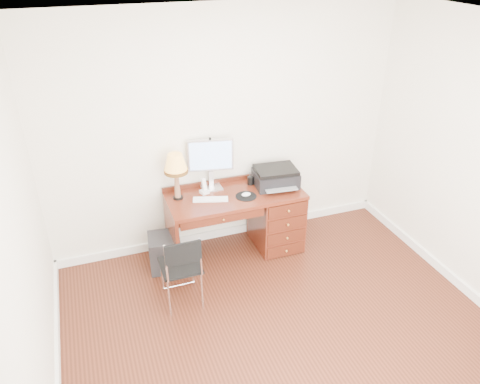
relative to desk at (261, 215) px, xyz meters
name	(u,v)px	position (x,y,z in m)	size (l,w,h in m)	color
ground	(285,333)	(-0.32, -1.40, -0.41)	(4.00, 4.00, 0.00)	#38160C
room_shell	(260,287)	(-0.32, -0.77, -0.36)	(4.00, 4.00, 4.00)	white
desk	(261,215)	(0.00, 0.00, 0.00)	(1.50, 0.67, 0.75)	#612314
monitor	(210,158)	(-0.53, 0.23, 0.70)	(0.50, 0.20, 0.58)	silver
keyboard	(211,199)	(-0.61, -0.04, 0.34)	(0.38, 0.11, 0.01)	white
mouse_pad	(246,195)	(-0.23, -0.10, 0.35)	(0.23, 0.23, 0.05)	black
printer	(276,177)	(0.18, 0.05, 0.44)	(0.51, 0.41, 0.21)	black
leg_lamp	(176,166)	(-0.93, 0.12, 0.72)	(0.26, 0.26, 0.52)	black
phone	(204,189)	(-0.63, 0.13, 0.39)	(0.11, 0.11, 0.18)	white
pen_cup	(251,181)	(-0.08, 0.16, 0.38)	(0.07, 0.07, 0.09)	black
chair	(182,264)	(-1.10, -0.70, 0.08)	(0.38, 0.39, 0.81)	black
equipment_box	(165,252)	(-1.15, -0.04, -0.22)	(0.34, 0.34, 0.39)	black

